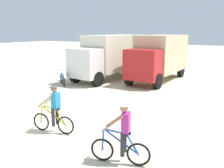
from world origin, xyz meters
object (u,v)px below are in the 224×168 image
cyclist_orange_shirt (54,111)px  bicycle_spare (62,79)px  box_truck_tan_camper (159,55)px  cyclist_cowboy_hat (122,136)px  box_truck_cream_rv (110,55)px

cyclist_orange_shirt → bicycle_spare: bearing=129.1°
box_truck_tan_camper → cyclist_cowboy_hat: box_truck_tan_camper is taller
box_truck_tan_camper → cyclist_cowboy_hat: 12.49m
box_truck_cream_rv → bicycle_spare: (-1.62, -3.68, -1.48)m
cyclist_orange_shirt → bicycle_spare: size_ratio=1.32×
box_truck_cream_rv → box_truck_tan_camper: bearing=19.8°
cyclist_orange_shirt → box_truck_cream_rv: bearing=109.5°
box_truck_cream_rv → cyclist_orange_shirt: bearing=-70.5°
box_truck_tan_camper → bicycle_spare: size_ratio=4.96×
box_truck_cream_rv → bicycle_spare: bearing=-113.8°
box_truck_cream_rv → cyclist_orange_shirt: box_truck_cream_rv is taller
cyclist_orange_shirt → bicycle_spare: (-5.19, 6.38, -0.45)m
cyclist_orange_shirt → cyclist_cowboy_hat: size_ratio=1.00×
box_truck_tan_camper → cyclist_cowboy_hat: bearing=-75.0°
cyclist_cowboy_hat → bicycle_spare: (-8.35, 7.07, -0.45)m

